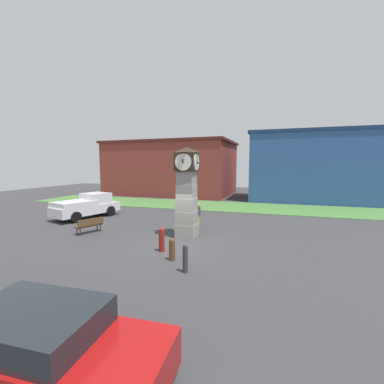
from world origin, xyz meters
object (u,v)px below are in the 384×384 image
(pedestrian_near_bench, at_px, (198,213))
(pickup_truck, at_px, (87,206))
(clock_tower, at_px, (187,191))
(bollard_mid_row, at_px, (172,249))
(car_by_building, at_px, (46,348))
(bollard_near_tower, at_px, (185,258))
(bench, at_px, (90,224))
(bollard_far_row, at_px, (162,239))

(pedestrian_near_bench, bearing_deg, pickup_truck, 178.73)
(clock_tower, distance_m, bollard_mid_row, 4.21)
(bollard_mid_row, distance_m, car_by_building, 6.60)
(bollard_mid_row, bearing_deg, car_by_building, -88.47)
(pickup_truck, bearing_deg, clock_tower, -16.91)
(bollard_near_tower, relative_size, bench, 0.66)
(car_by_building, bearing_deg, pickup_truck, 127.19)
(bollard_near_tower, height_order, bollard_far_row, bollard_far_row)
(pedestrian_near_bench, bearing_deg, bench, -148.37)
(bollard_mid_row, xyz_separation_m, pedestrian_near_bench, (-0.63, 6.17, 0.40))
(bollard_far_row, height_order, car_by_building, car_by_building)
(car_by_building, relative_size, pedestrian_near_bench, 2.86)
(car_by_building, bearing_deg, pedestrian_near_bench, 93.63)
(bollard_near_tower, distance_m, pedestrian_near_bench, 7.38)
(clock_tower, distance_m, pedestrian_near_bench, 3.09)
(bollard_far_row, bearing_deg, bollard_mid_row, -45.81)
(clock_tower, xyz_separation_m, bollard_mid_row, (0.55, -3.60, -2.12))
(car_by_building, bearing_deg, bollard_near_tower, 82.09)
(bollard_mid_row, distance_m, pickup_truck, 11.58)
(car_by_building, xyz_separation_m, pickup_truck, (-9.84, 12.97, 0.16))
(pickup_truck, height_order, pedestrian_near_bench, pickup_truck)
(clock_tower, bearing_deg, pickup_truck, 163.09)
(car_by_building, distance_m, pickup_truck, 16.28)
(bollard_far_row, relative_size, bench, 0.68)
(clock_tower, height_order, pickup_truck, clock_tower)
(bench, bearing_deg, clock_tower, 9.40)
(bench, bearing_deg, car_by_building, -54.65)
(bollard_mid_row, distance_m, bench, 6.90)
(bollard_near_tower, bearing_deg, clock_tower, 107.90)
(pickup_truck, bearing_deg, bench, -48.63)
(bollard_near_tower, distance_m, bollard_far_row, 2.69)
(pedestrian_near_bench, bearing_deg, bollard_mid_row, -84.13)
(bollard_near_tower, xyz_separation_m, bollard_mid_row, (-0.95, 1.03, -0.07))
(clock_tower, relative_size, pedestrian_near_bench, 3.24)
(bollard_far_row, xyz_separation_m, pedestrian_near_bench, (0.26, 5.25, 0.31))
(clock_tower, xyz_separation_m, bollard_near_tower, (1.50, -4.63, -2.05))
(clock_tower, xyz_separation_m, bench, (-5.83, -0.96, -2.08))
(bollard_mid_row, relative_size, bench, 0.58)
(bollard_near_tower, distance_m, bench, 8.19)
(clock_tower, height_order, car_by_building, clock_tower)
(bollard_mid_row, bearing_deg, bollard_near_tower, -47.40)
(bollard_far_row, bearing_deg, car_by_building, -81.86)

